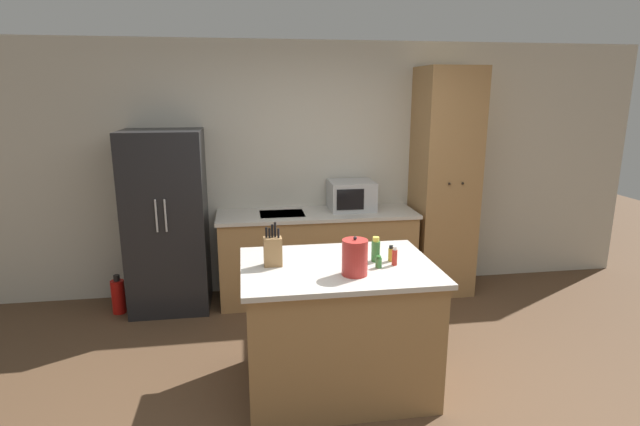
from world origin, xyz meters
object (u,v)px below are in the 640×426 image
object	(u,v)px
pantry_cabinet	(444,183)
kettle	(355,257)
microwave	(351,195)
knife_block	(273,251)
refrigerator	(167,222)
spice_bottle_tall_dark	(391,254)
spice_bottle_green_herb	(379,262)
spice_bottle_amber_oil	(395,256)
spice_bottle_short_red	(376,250)
fire_extinguisher	(118,296)

from	to	relation	value
pantry_cabinet	kettle	xyz separation A→B (m)	(-1.37, -1.86, -0.12)
microwave	knife_block	bearing A→B (deg)	-118.75
refrigerator	kettle	size ratio (longest dim) A/B	6.73
spice_bottle_tall_dark	spice_bottle_green_herb	bearing A→B (deg)	-136.00
pantry_cabinet	spice_bottle_amber_oil	xyz separation A→B (m)	(-1.06, -1.72, -0.17)
knife_block	spice_bottle_amber_oil	size ratio (longest dim) A/B	2.28
spice_bottle_tall_dark	spice_bottle_short_red	size ratio (longest dim) A/B	0.64
spice_bottle_tall_dark	kettle	size ratio (longest dim) A/B	0.44
spice_bottle_short_red	kettle	distance (m)	0.32
knife_block	fire_extinguisher	xyz separation A→B (m)	(-1.42, 1.49, -0.87)
refrigerator	spice_bottle_green_herb	bearing A→B (deg)	-46.73
spice_bottle_short_red	fire_extinguisher	size ratio (longest dim) A/B	0.46
spice_bottle_amber_oil	pantry_cabinet	bearing A→B (deg)	58.42
knife_block	spice_bottle_green_herb	distance (m)	0.72
knife_block	fire_extinguisher	bearing A→B (deg)	133.52
spice_bottle_short_red	spice_bottle_tall_dark	bearing A→B (deg)	-7.52
refrigerator	spice_bottle_tall_dark	bearing A→B (deg)	-42.64
knife_block	spice_bottle_tall_dark	world-z (taller)	knife_block
spice_bottle_amber_oil	kettle	distance (m)	0.35
knife_block	kettle	world-z (taller)	knife_block
refrigerator	knife_block	xyz separation A→B (m)	(0.92, -1.57, 0.16)
knife_block	spice_bottle_tall_dark	xyz separation A→B (m)	(0.83, -0.04, -0.05)
pantry_cabinet	kettle	size ratio (longest dim) A/B	8.99
spice_bottle_tall_dark	refrigerator	bearing A→B (deg)	137.36
microwave	spice_bottle_tall_dark	bearing A→B (deg)	-92.98
spice_bottle_short_red	spice_bottle_amber_oil	size ratio (longest dim) A/B	1.33
pantry_cabinet	spice_bottle_green_herb	world-z (taller)	pantry_cabinet
spice_bottle_short_red	knife_block	bearing A→B (deg)	178.22
microwave	fire_extinguisher	distance (m)	2.50
knife_block	spice_bottle_tall_dark	bearing A→B (deg)	-2.54
spice_bottle_tall_dark	spice_bottle_amber_oil	bearing A→B (deg)	-90.31
pantry_cabinet	fire_extinguisher	bearing A→B (deg)	-178.12
spice_bottle_tall_dark	fire_extinguisher	xyz separation A→B (m)	(-2.24, 1.53, -0.82)
kettle	fire_extinguisher	xyz separation A→B (m)	(-1.93, 1.75, -0.88)
pantry_cabinet	microwave	world-z (taller)	pantry_cabinet
microwave	kettle	world-z (taller)	microwave
spice_bottle_tall_dark	spice_bottle_green_herb	world-z (taller)	spice_bottle_tall_dark
knife_block	spice_bottle_amber_oil	bearing A→B (deg)	-8.33
knife_block	spice_bottle_green_herb	xyz separation A→B (m)	(0.70, -0.15, -0.07)
refrigerator	microwave	distance (m)	1.85
microwave	knife_block	distance (m)	1.90
spice_bottle_tall_dark	kettle	bearing A→B (deg)	-144.47
refrigerator	microwave	world-z (taller)	refrigerator
refrigerator	knife_block	world-z (taller)	refrigerator
refrigerator	fire_extinguisher	size ratio (longest dim) A/B	4.54
spice_bottle_short_red	fire_extinguisher	xyz separation A→B (m)	(-2.14, 1.52, -0.85)
spice_bottle_green_herb	fire_extinguisher	xyz separation A→B (m)	(-2.12, 1.65, -0.80)
spice_bottle_green_herb	kettle	world-z (taller)	kettle
fire_extinguisher	knife_block	bearing A→B (deg)	-46.48
pantry_cabinet	spice_bottle_amber_oil	bearing A→B (deg)	-121.58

